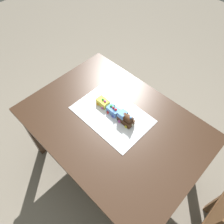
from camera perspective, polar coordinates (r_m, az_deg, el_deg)
ground_plane at (r=2.29m, az=0.35°, el=-13.19°), size 8.00×8.00×0.00m
dining_table at (r=1.73m, az=0.46°, el=-4.82°), size 1.40×1.00×0.74m
cake_board at (r=1.68m, az=0.00°, el=-0.65°), size 0.60×0.40×0.00m
cake_locomotive at (r=1.60m, az=3.71°, el=-1.76°), size 0.14×0.08×0.12m
cake_car_tanker_sky_blue at (r=1.66m, az=0.39°, el=0.44°), size 0.10×0.08×0.07m
cake_car_hopper_lemon at (r=1.72m, az=-2.43°, el=2.62°), size 0.10×0.08×0.07m
birthday_candle at (r=1.61m, az=0.59°, el=1.72°), size 0.01×0.01×0.05m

